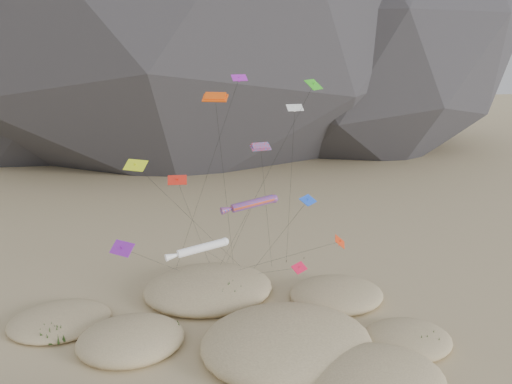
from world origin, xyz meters
TOP-DOWN VIEW (x-y plane):
  - ground at (0.00, 0.00)m, footprint 500.00×500.00m
  - dunes at (-0.78, 4.34)m, footprint 46.87×38.80m
  - dune_grass at (-0.81, 2.47)m, footprint 41.14×28.71m
  - kite_stakes at (2.54, 23.27)m, footprint 19.28×4.99m
  - rainbow_tube_kite at (1.88, 13.53)m, footprint 7.09×13.05m
  - white_tube_kite at (-4.93, 6.33)m, footprint 9.26×20.26m
  - orange_parafoil at (-1.71, 15.81)m, footprint 4.64×8.50m
  - multi_parafoil at (3.19, 14.45)m, footprint 4.99×9.81m
  - delta_kites at (0.98, 11.70)m, footprint 25.81×20.44m

SIDE VIEW (x-z plane):
  - ground at x=0.00m, z-range 0.00..0.00m
  - kite_stakes at x=2.54m, z-range 0.00..0.30m
  - dunes at x=-0.78m, z-range -1.39..2.93m
  - dune_grass at x=-0.81m, z-range 0.06..1.61m
  - white_tube_kite at x=-4.93m, z-range 5.06..16.52m
  - rainbow_tube_kite at x=1.88m, z-range 5.99..19.57m
  - delta_kites at x=0.98m, z-range 2.76..30.00m
  - multi_parafoil at x=3.19m, z-range 9.18..28.88m
  - orange_parafoil at x=-1.71m, z-range 11.89..37.20m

